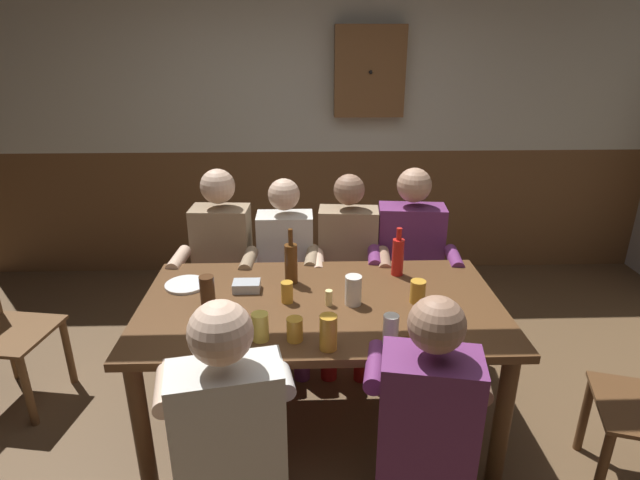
{
  "coord_description": "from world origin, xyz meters",
  "views": [
    {
      "loc": [
        -0.08,
        -2.07,
        2.01
      ],
      "look_at": [
        0.0,
        0.33,
        1.05
      ],
      "focal_mm": 28.87,
      "sensor_mm": 36.0,
      "label": 1
    }
  ],
  "objects_px": {
    "bottle_1": "(291,263)",
    "pint_glass_5": "(260,327)",
    "pint_glass_2": "(391,331)",
    "pint_glass_0": "(328,332)",
    "plate_0": "(186,285)",
    "bottle_0": "(398,256)",
    "pint_glass_1": "(295,329)",
    "pint_glass_6": "(287,292)",
    "dining_table": "(321,320)",
    "person_3": "(411,257)",
    "pint_glass_8": "(207,291)",
    "person_2": "(348,264)",
    "pint_glass_7": "(353,290)",
    "table_candle": "(329,298)",
    "person_1": "(285,266)",
    "person_5": "(426,417)",
    "pint_glass_3": "(418,292)",
    "person_4": "(228,420)",
    "wall_dart_cabinet": "(370,72)",
    "person_0": "(221,259)",
    "condiment_caddy": "(247,286)",
    "pint_glass_4": "(418,328)"
  },
  "relations": [
    {
      "from": "person_5",
      "to": "bottle_1",
      "type": "distance_m",
      "value": 1.1
    },
    {
      "from": "pint_glass_3",
      "to": "pint_glass_8",
      "type": "distance_m",
      "value": 1.04
    },
    {
      "from": "person_4",
      "to": "pint_glass_3",
      "type": "relative_size",
      "value": 10.39
    },
    {
      "from": "person_2",
      "to": "bottle_1",
      "type": "distance_m",
      "value": 0.63
    },
    {
      "from": "table_candle",
      "to": "pint_glass_8",
      "type": "xyz_separation_m",
      "value": [
        -0.59,
        0.02,
        0.04
      ]
    },
    {
      "from": "pint_glass_7",
      "to": "person_2",
      "type": "bearing_deg",
      "value": 87.21
    },
    {
      "from": "person_1",
      "to": "condiment_caddy",
      "type": "height_order",
      "value": "person_1"
    },
    {
      "from": "plate_0",
      "to": "pint_glass_8",
      "type": "bearing_deg",
      "value": -53.8
    },
    {
      "from": "pint_glass_2",
      "to": "pint_glass_5",
      "type": "height_order",
      "value": "pint_glass_2"
    },
    {
      "from": "person_1",
      "to": "bottle_1",
      "type": "height_order",
      "value": "person_1"
    },
    {
      "from": "pint_glass_1",
      "to": "pint_glass_6",
      "type": "distance_m",
      "value": 0.35
    },
    {
      "from": "table_candle",
      "to": "plate_0",
      "type": "bearing_deg",
      "value": 162.78
    },
    {
      "from": "person_1",
      "to": "pint_glass_5",
      "type": "bearing_deg",
      "value": 85.73
    },
    {
      "from": "condiment_caddy",
      "to": "pint_glass_8",
      "type": "bearing_deg",
      "value": -138.78
    },
    {
      "from": "person_0",
      "to": "person_5",
      "type": "relative_size",
      "value": 1.04
    },
    {
      "from": "condiment_caddy",
      "to": "plate_0",
      "type": "distance_m",
      "value": 0.34
    },
    {
      "from": "bottle_0",
      "to": "pint_glass_4",
      "type": "height_order",
      "value": "bottle_0"
    },
    {
      "from": "person_0",
      "to": "person_4",
      "type": "xyz_separation_m",
      "value": [
        0.24,
        -1.44,
        -0.02
      ]
    },
    {
      "from": "table_candle",
      "to": "person_3",
      "type": "bearing_deg",
      "value": 53.47
    },
    {
      "from": "person_5",
      "to": "pint_glass_2",
      "type": "height_order",
      "value": "person_5"
    },
    {
      "from": "pint_glass_8",
      "to": "person_5",
      "type": "bearing_deg",
      "value": -37.24
    },
    {
      "from": "person_2",
      "to": "pint_glass_8",
      "type": "height_order",
      "value": "person_2"
    },
    {
      "from": "pint_glass_5",
      "to": "pint_glass_8",
      "type": "distance_m",
      "value": 0.42
    },
    {
      "from": "wall_dart_cabinet",
      "to": "person_2",
      "type": "bearing_deg",
      "value": -101.35
    },
    {
      "from": "person_2",
      "to": "bottle_1",
      "type": "height_order",
      "value": "person_2"
    },
    {
      "from": "pint_glass_2",
      "to": "pint_glass_8",
      "type": "height_order",
      "value": "pint_glass_8"
    },
    {
      "from": "dining_table",
      "to": "pint_glass_4",
      "type": "xyz_separation_m",
      "value": [
        0.41,
        -0.35,
        0.15
      ]
    },
    {
      "from": "bottle_1",
      "to": "pint_glass_6",
      "type": "xyz_separation_m",
      "value": [
        -0.02,
        -0.22,
        -0.06
      ]
    },
    {
      "from": "person_1",
      "to": "person_5",
      "type": "height_order",
      "value": "person_5"
    },
    {
      "from": "pint_glass_0",
      "to": "pint_glass_7",
      "type": "bearing_deg",
      "value": 70.04
    },
    {
      "from": "pint_glass_2",
      "to": "pint_glass_0",
      "type": "bearing_deg",
      "value": -177.03
    },
    {
      "from": "person_3",
      "to": "pint_glass_3",
      "type": "distance_m",
      "value": 0.76
    },
    {
      "from": "pint_glass_2",
      "to": "person_3",
      "type": "bearing_deg",
      "value": 74.24
    },
    {
      "from": "person_2",
      "to": "plate_0",
      "type": "distance_m",
      "value": 1.04
    },
    {
      "from": "condiment_caddy",
      "to": "pint_glass_1",
      "type": "height_order",
      "value": "pint_glass_1"
    },
    {
      "from": "person_0",
      "to": "pint_glass_2",
      "type": "xyz_separation_m",
      "value": [
        0.89,
        -1.12,
        0.15
      ]
    },
    {
      "from": "person_4",
      "to": "bottle_0",
      "type": "distance_m",
      "value": 1.32
    },
    {
      "from": "pint_glass_7",
      "to": "pint_glass_8",
      "type": "height_order",
      "value": "pint_glass_8"
    },
    {
      "from": "person_2",
      "to": "pint_glass_1",
      "type": "xyz_separation_m",
      "value": [
        -0.32,
        -1.05,
        0.16
      ]
    },
    {
      "from": "dining_table",
      "to": "person_3",
      "type": "relative_size",
      "value": 1.43
    },
    {
      "from": "table_candle",
      "to": "wall_dart_cabinet",
      "type": "bearing_deg",
      "value": 78.43
    },
    {
      "from": "bottle_1",
      "to": "pint_glass_5",
      "type": "bearing_deg",
      "value": -102.51
    },
    {
      "from": "dining_table",
      "to": "person_2",
      "type": "height_order",
      "value": "person_2"
    },
    {
      "from": "plate_0",
      "to": "bottle_0",
      "type": "bearing_deg",
      "value": 5.32
    },
    {
      "from": "person_2",
      "to": "person_3",
      "type": "xyz_separation_m",
      "value": [
        0.41,
        0.02,
        0.03
      ]
    },
    {
      "from": "person_1",
      "to": "pint_glass_7",
      "type": "distance_m",
      "value": 0.83
    },
    {
      "from": "person_3",
      "to": "person_1",
      "type": "bearing_deg",
      "value": 7.25
    },
    {
      "from": "person_2",
      "to": "pint_glass_7",
      "type": "distance_m",
      "value": 0.75
    },
    {
      "from": "person_5",
      "to": "pint_glass_3",
      "type": "height_order",
      "value": "person_5"
    },
    {
      "from": "person_2",
      "to": "pint_glass_8",
      "type": "distance_m",
      "value": 1.05
    }
  ]
}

